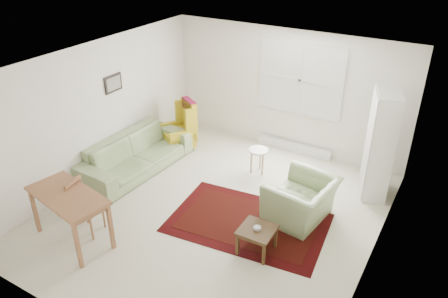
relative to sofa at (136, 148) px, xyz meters
The scene contains 10 objects.
room 2.19m from the sofa, ahead, with size 5.04×5.54×2.51m.
rug 2.70m from the sofa, ahead, with size 2.46×1.58×0.02m, color black, non-canonical shape.
sofa is the anchor object (origin of this frame).
armchair 3.29m from the sofa, ahead, with size 1.07×0.93×0.83m, color #889E69.
wingback_chair 1.13m from the sofa, 81.21° to the left, with size 0.61×0.65×1.06m, color gold, non-canonical shape.
coffee_table 3.19m from the sofa, 16.75° to the right, with size 0.50×0.50×0.41m, color #3C2712, non-canonical shape.
stool 2.34m from the sofa, 28.37° to the left, with size 0.37×0.37×0.50m, color white, non-canonical shape.
cabinet 4.41m from the sofa, 20.36° to the left, with size 0.40×0.76×1.90m, color silver, non-canonical shape.
desk 2.16m from the sofa, 75.13° to the right, with size 1.30×0.65×0.82m, color #8F5C3A, non-canonical shape.
desk_chair 1.92m from the sofa, 71.70° to the right, with size 0.39×0.39×0.90m, color #8F5C3A, non-canonical shape.
Camera 1 is at (3.15, -5.02, 4.35)m, focal length 35.00 mm.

